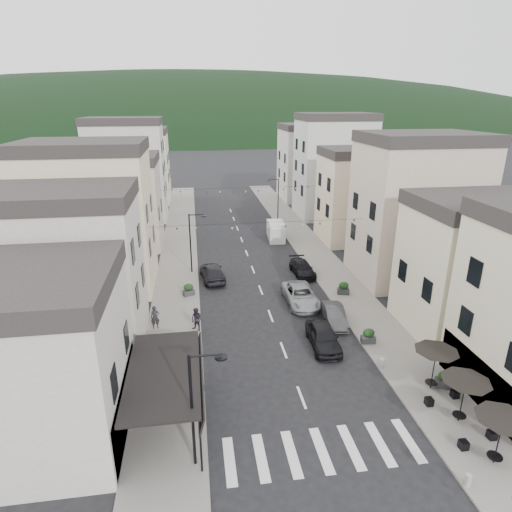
{
  "coord_description": "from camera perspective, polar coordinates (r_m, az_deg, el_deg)",
  "views": [
    {
      "loc": [
        -5.55,
        -13.69,
        16.03
      ],
      "look_at": [
        -0.52,
        20.41,
        3.5
      ],
      "focal_mm": 30.0,
      "sensor_mm": 36.0,
      "label": 1
    }
  ],
  "objects": [
    {
      "name": "bunting_far",
      "position": [
        53.01,
        -2.25,
        8.68
      ],
      "size": [
        19.0,
        0.28,
        0.62
      ],
      "color": "black",
      "rests_on": "ground"
    },
    {
      "name": "planter_rc",
      "position": [
        38.11,
        11.58,
        -4.22
      ],
      "size": [
        1.11,
        0.77,
        1.13
      ],
      "rotation": [
        0.0,
        0.0,
        -0.23
      ],
      "color": "#29292B",
      "rests_on": "sidewalk_right"
    },
    {
      "name": "delivery_van",
      "position": [
        52.51,
        2.65,
        3.43
      ],
      "size": [
        2.18,
        4.77,
        2.23
      ],
      "rotation": [
        0.0,
        0.0,
        -0.08
      ],
      "color": "silver",
      "rests_on": "ground"
    },
    {
      "name": "planter_la",
      "position": [
        25.92,
        -8.07,
        -16.76
      ],
      "size": [
        1.0,
        0.76,
        1.0
      ],
      "rotation": [
        0.0,
        0.0,
        -0.34
      ],
      "color": "#323234",
      "rests_on": "sidewalk_left"
    },
    {
      "name": "ground",
      "position": [
        21.8,
        10.44,
        -27.78
      ],
      "size": [
        700.0,
        700.0,
        0.0
      ],
      "primitive_type": "plane",
      "color": "black",
      "rests_on": "ground"
    },
    {
      "name": "planter_lb",
      "position": [
        37.56,
        -8.98,
        -4.47
      ],
      "size": [
        1.09,
        0.88,
        1.07
      ],
      "rotation": [
        0.0,
        0.0,
        0.43
      ],
      "color": "#323234",
      "rests_on": "sidewalk_left"
    },
    {
      "name": "parked_car_c",
      "position": [
        36.02,
        5.96,
        -5.25
      ],
      "size": [
        2.53,
        5.37,
        1.48
      ],
      "primitive_type": "imported",
      "rotation": [
        0.0,
        0.0,
        0.01
      ],
      "color": "gray",
      "rests_on": "ground"
    },
    {
      "name": "buildings_row_left",
      "position": [
        53.14,
        -18.13,
        8.25
      ],
      "size": [
        10.2,
        54.16,
        14.0
      ],
      "color": "#B1AEA3",
      "rests_on": "ground"
    },
    {
      "name": "parked_car_d",
      "position": [
        41.97,
        6.2,
        -1.64
      ],
      "size": [
        2.01,
        4.56,
        1.3
      ],
      "primitive_type": "imported",
      "rotation": [
        0.0,
        0.0,
        0.04
      ],
      "color": "black",
      "rests_on": "ground"
    },
    {
      "name": "planter_ra",
      "position": [
        28.36,
        23.84,
        -14.79
      ],
      "size": [
        1.12,
        0.87,
        1.1
      ],
      "rotation": [
        0.0,
        0.0,
        -0.39
      ],
      "color": "#2D2D2F",
      "rests_on": "sidewalk_right"
    },
    {
      "name": "planter_rb",
      "position": [
        31.24,
        14.76,
        -10.26
      ],
      "size": [
        1.01,
        0.62,
        1.08
      ],
      "rotation": [
        0.0,
        0.0,
        -0.09
      ],
      "color": "#313033",
      "rests_on": "sidewalk_right"
    },
    {
      "name": "parked_car_e",
      "position": [
        40.6,
        -5.82,
        -2.12
      ],
      "size": [
        2.48,
        5.03,
        1.65
      ],
      "primitive_type": "imported",
      "rotation": [
        0.0,
        0.0,
        3.26
      ],
      "color": "black",
      "rests_on": "ground"
    },
    {
      "name": "bollards",
      "position": [
        25.35,
        6.41,
        -18.17
      ],
      "size": [
        11.66,
        10.26,
        0.6
      ],
      "color": "gray",
      "rests_on": "ground"
    },
    {
      "name": "hill_backdrop",
      "position": [
        314.15,
        -7.72,
        16.88
      ],
      "size": [
        640.0,
        360.0,
        70.0
      ],
      "primitive_type": "ellipsoid",
      "color": "black",
      "rests_on": "ground"
    },
    {
      "name": "bunting_near",
      "position": [
        37.58,
        0.43,
        3.95
      ],
      "size": [
        19.0,
        0.28,
        0.62
      ],
      "color": "black",
      "rests_on": "ground"
    },
    {
      "name": "parked_car_b",
      "position": [
        33.39,
        10.41,
        -7.78
      ],
      "size": [
        1.87,
        4.19,
        1.34
      ],
      "primitive_type": "imported",
      "rotation": [
        0.0,
        0.0,
        -0.11
      ],
      "color": "#303032",
      "rests_on": "ground"
    },
    {
      "name": "streetlamp_left_far",
      "position": [
        41.56,
        -8.4,
        2.5
      ],
      "size": [
        1.7,
        0.56,
        6.0
      ],
      "color": "black",
      "rests_on": "ground"
    },
    {
      "name": "cafe_terrace",
      "position": [
        25.19,
        26.13,
        -15.22
      ],
      "size": [
        2.5,
        8.1,
        2.53
      ],
      "color": "black",
      "rests_on": "ground"
    },
    {
      "name": "parked_car_a",
      "position": [
        30.29,
        8.96,
        -10.52
      ],
      "size": [
        2.02,
        4.64,
        1.56
      ],
      "primitive_type": "imported",
      "rotation": [
        0.0,
        0.0,
        -0.04
      ],
      "color": "black",
      "rests_on": "ground"
    },
    {
      "name": "pedestrian_a",
      "position": [
        32.68,
        -13.3,
        -7.97
      ],
      "size": [
        0.7,
        0.51,
        1.78
      ],
      "primitive_type": "imported",
      "rotation": [
        0.0,
        0.0,
        0.14
      ],
      "color": "black",
      "rests_on": "sidewalk_left"
    },
    {
      "name": "streetlamp_left_near",
      "position": [
        19.95,
        -7.76,
        -18.4
      ],
      "size": [
        1.7,
        0.56,
        6.0
      ],
      "color": "black",
      "rests_on": "ground"
    },
    {
      "name": "sidewalk_right",
      "position": [
        50.13,
        7.15,
        1.24
      ],
      "size": [
        4.0,
        76.0,
        0.12
      ],
      "primitive_type": "cube",
      "color": "slate",
      "rests_on": "ground"
    },
    {
      "name": "buildings_row_right",
      "position": [
        55.0,
        13.3,
        9.28
      ],
      "size": [
        10.2,
        54.16,
        14.5
      ],
      "color": "beige",
      "rests_on": "ground"
    },
    {
      "name": "sidewalk_left",
      "position": [
        48.44,
        -10.23,
        0.4
      ],
      "size": [
        4.0,
        76.0,
        0.12
      ],
      "primitive_type": "cube",
      "color": "slate",
      "rests_on": "ground"
    },
    {
      "name": "streetlamp_right_far",
      "position": [
        60.08,
        2.72,
        8.11
      ],
      "size": [
        1.7,
        0.56,
        6.0
      ],
      "color": "black",
      "rests_on": "ground"
    },
    {
      "name": "boutique_awning",
      "position": [
        22.78,
        -11.56,
        -15.02
      ],
      "size": [
        3.77,
        7.5,
        3.28
      ],
      "color": "black",
      "rests_on": "ground"
    },
    {
      "name": "pedestrian_b",
      "position": [
        31.83,
        -7.93,
        -8.38
      ],
      "size": [
        1.1,
        1.06,
        1.78
      ],
      "primitive_type": "imported",
      "rotation": [
        0.0,
        0.0,
        -0.63
      ],
      "color": "#25202A",
      "rests_on": "sidewalk_left"
    }
  ]
}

